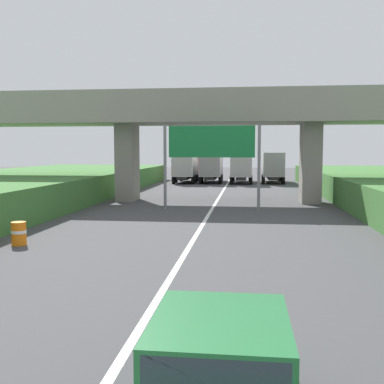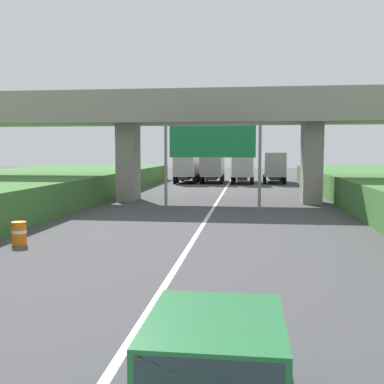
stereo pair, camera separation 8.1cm
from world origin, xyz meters
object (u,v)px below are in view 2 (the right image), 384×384
(truck_blue, at_px, (213,166))
(truck_yellow, at_px, (274,166))
(truck_red, at_px, (187,166))
(truck_black, at_px, (243,166))
(construction_barrel_2, at_px, (19,233))
(overhead_highway_sign, at_px, (212,147))

(truck_blue, distance_m, truck_yellow, 6.87)
(truck_red, bearing_deg, truck_yellow, 5.02)
(truck_red, bearing_deg, truck_black, -0.00)
(truck_black, xyz_separation_m, construction_barrel_2, (-8.05, -35.37, -1.47))
(overhead_highway_sign, bearing_deg, construction_barrel_2, -120.16)
(overhead_highway_sign, height_order, truck_black, overhead_highway_sign)
(truck_blue, bearing_deg, truck_red, -173.91)
(truck_black, height_order, truck_yellow, same)
(truck_black, xyz_separation_m, truck_blue, (-3.36, 0.31, 0.00))
(overhead_highway_sign, height_order, truck_blue, overhead_highway_sign)
(truck_yellow, bearing_deg, truck_red, -174.98)
(truck_blue, bearing_deg, overhead_highway_sign, -85.67)
(truck_yellow, bearing_deg, overhead_highway_sign, -101.31)
(overhead_highway_sign, bearing_deg, truck_black, 86.42)
(overhead_highway_sign, distance_m, construction_barrel_2, 13.45)
(construction_barrel_2, bearing_deg, truck_red, 87.13)
(truck_red, bearing_deg, overhead_highway_sign, -78.82)
(overhead_highway_sign, xyz_separation_m, truck_red, (-4.77, 24.12, -1.90))
(overhead_highway_sign, height_order, construction_barrel_2, overhead_highway_sign)
(truck_black, distance_m, truck_yellow, 3.59)
(truck_blue, bearing_deg, construction_barrel_2, -97.49)
(truck_blue, xyz_separation_m, truck_yellow, (6.84, 0.55, 0.00))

